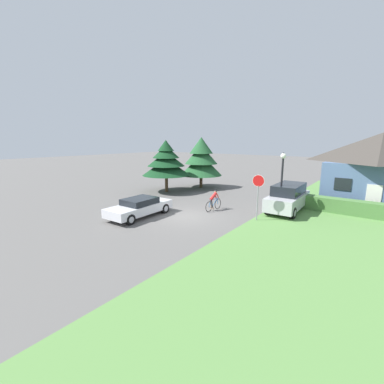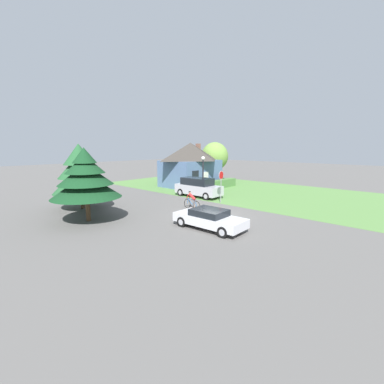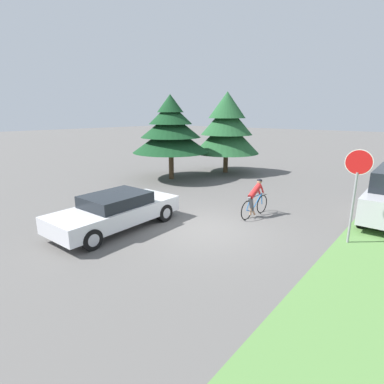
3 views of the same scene
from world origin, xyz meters
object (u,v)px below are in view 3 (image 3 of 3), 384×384
(cyclist, at_px, (255,199))
(conifer_tall_far, at_px, (227,127))
(sedan_left_lane, at_px, (116,211))
(stop_sign, at_px, (357,178))
(conifer_tall_near, at_px, (171,130))

(cyclist, height_order, conifer_tall_far, conifer_tall_far)
(sedan_left_lane, distance_m, stop_sign, 7.74)
(cyclist, distance_m, conifer_tall_far, 9.36)
(sedan_left_lane, xyz_separation_m, conifer_tall_near, (-4.24, 7.23, 2.30))
(sedan_left_lane, height_order, cyclist, cyclist)
(cyclist, bearing_deg, conifer_tall_far, 44.58)
(stop_sign, relative_size, conifer_tall_near, 0.58)
(cyclist, bearing_deg, conifer_tall_near, 71.63)
(sedan_left_lane, height_order, conifer_tall_near, conifer_tall_near)
(conifer_tall_near, bearing_deg, conifer_tall_far, 70.06)
(sedan_left_lane, bearing_deg, conifer_tall_near, 28.77)
(sedan_left_lane, height_order, conifer_tall_far, conifer_tall_far)
(conifer_tall_far, bearing_deg, cyclist, -49.23)
(sedan_left_lane, relative_size, conifer_tall_far, 0.88)
(sedan_left_lane, relative_size, stop_sign, 1.59)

